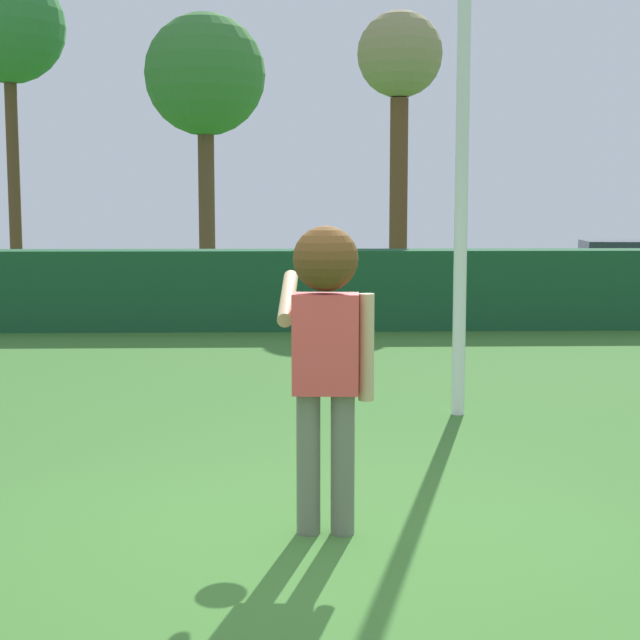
{
  "coord_description": "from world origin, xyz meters",
  "views": [
    {
      "loc": [
        -0.18,
        -5.39,
        1.91
      ],
      "look_at": [
        0.03,
        1.1,
        1.15
      ],
      "focal_mm": 54.08,
      "sensor_mm": 36.0,
      "label": 1
    }
  ],
  "objects_px": {
    "lamppost": "(464,46)",
    "oak_tree": "(205,78)",
    "maple_tree": "(8,29)",
    "frisbee": "(303,307)",
    "person": "(326,334)",
    "parked_car_black": "(639,269)",
    "bare_elm_tree": "(400,69)"
  },
  "relations": [
    {
      "from": "oak_tree",
      "to": "lamppost",
      "type": "bearing_deg",
      "value": -76.53
    },
    {
      "from": "maple_tree",
      "to": "oak_tree",
      "type": "bearing_deg",
      "value": -4.99
    },
    {
      "from": "lamppost",
      "to": "parked_car_black",
      "type": "xyz_separation_m",
      "value": [
        5.43,
        10.26,
        -2.65
      ]
    },
    {
      "from": "lamppost",
      "to": "frisbee",
      "type": "bearing_deg",
      "value": -120.77
    },
    {
      "from": "bare_elm_tree",
      "to": "lamppost",
      "type": "bearing_deg",
      "value": -93.66
    },
    {
      "from": "frisbee",
      "to": "lamppost",
      "type": "bearing_deg",
      "value": 59.23
    },
    {
      "from": "bare_elm_tree",
      "to": "oak_tree",
      "type": "bearing_deg",
      "value": 142.39
    },
    {
      "from": "oak_tree",
      "to": "person",
      "type": "bearing_deg",
      "value": -83.06
    },
    {
      "from": "maple_tree",
      "to": "frisbee",
      "type": "bearing_deg",
      "value": -68.97
    },
    {
      "from": "parked_car_black",
      "to": "bare_elm_tree",
      "type": "height_order",
      "value": "bare_elm_tree"
    },
    {
      "from": "lamppost",
      "to": "oak_tree",
      "type": "relative_size",
      "value": 0.93
    },
    {
      "from": "lamppost",
      "to": "maple_tree",
      "type": "relative_size",
      "value": 0.79
    },
    {
      "from": "person",
      "to": "lamppost",
      "type": "relative_size",
      "value": 0.3
    },
    {
      "from": "oak_tree",
      "to": "bare_elm_tree",
      "type": "height_order",
      "value": "oak_tree"
    },
    {
      "from": "lamppost",
      "to": "oak_tree",
      "type": "bearing_deg",
      "value": 103.47
    },
    {
      "from": "frisbee",
      "to": "bare_elm_tree",
      "type": "height_order",
      "value": "bare_elm_tree"
    },
    {
      "from": "bare_elm_tree",
      "to": "frisbee",
      "type": "bearing_deg",
      "value": -98.97
    },
    {
      "from": "person",
      "to": "parked_car_black",
      "type": "height_order",
      "value": "person"
    },
    {
      "from": "parked_car_black",
      "to": "oak_tree",
      "type": "height_order",
      "value": "oak_tree"
    },
    {
      "from": "parked_car_black",
      "to": "oak_tree",
      "type": "bearing_deg",
      "value": 152.98
    },
    {
      "from": "bare_elm_tree",
      "to": "parked_car_black",
      "type": "bearing_deg",
      "value": -15.2
    },
    {
      "from": "lamppost",
      "to": "person",
      "type": "bearing_deg",
      "value": -112.66
    },
    {
      "from": "lamppost",
      "to": "oak_tree",
      "type": "height_order",
      "value": "oak_tree"
    },
    {
      "from": "person",
      "to": "bare_elm_tree",
      "type": "xyz_separation_m",
      "value": [
        2.09,
        14.77,
        3.57
      ]
    },
    {
      "from": "person",
      "to": "lamppost",
      "type": "xyz_separation_m",
      "value": [
        1.35,
        3.24,
        2.15
      ]
    },
    {
      "from": "lamppost",
      "to": "bare_elm_tree",
      "type": "distance_m",
      "value": 11.64
    },
    {
      "from": "parked_car_black",
      "to": "bare_elm_tree",
      "type": "relative_size",
      "value": 0.74
    },
    {
      "from": "parked_car_black",
      "to": "bare_elm_tree",
      "type": "xyz_separation_m",
      "value": [
        -4.69,
        1.27,
        4.07
      ]
    },
    {
      "from": "frisbee",
      "to": "lamppost",
      "type": "relative_size",
      "value": 0.04
    },
    {
      "from": "parked_car_black",
      "to": "oak_tree",
      "type": "distance_m",
      "value": 10.96
    },
    {
      "from": "maple_tree",
      "to": "lamppost",
      "type": "bearing_deg",
      "value": -61.49
    },
    {
      "from": "oak_tree",
      "to": "maple_tree",
      "type": "height_order",
      "value": "maple_tree"
    }
  ]
}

